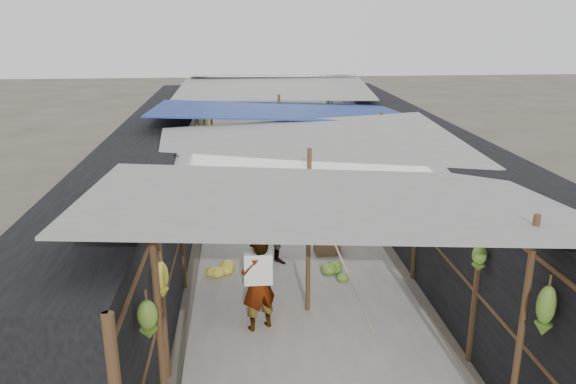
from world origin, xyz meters
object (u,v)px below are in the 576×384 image
object	(u,v)px
vendor_elderly	(258,284)
vendor_seated	(368,211)
black_basin	(338,197)
crate_near	(327,247)
shopper_blue	(274,226)

from	to	relation	value
vendor_elderly	vendor_seated	world-z (taller)	vendor_elderly
black_basin	crate_near	bearing A→B (deg)	-103.73
vendor_elderly	crate_near	bearing A→B (deg)	-144.05
vendor_elderly	vendor_seated	size ratio (longest dim) A/B	1.59
crate_near	vendor_seated	distance (m)	1.55
crate_near	black_basin	world-z (taller)	crate_near
shopper_blue	vendor_seated	distance (m)	2.62
vendor_elderly	vendor_seated	distance (m)	4.50
crate_near	black_basin	xyz separation A→B (m)	(0.81, 3.30, -0.05)
crate_near	vendor_elderly	world-z (taller)	vendor_elderly
shopper_blue	vendor_seated	xyz separation A→B (m)	(2.11, 1.52, -0.31)
crate_near	shopper_blue	size ratio (longest dim) A/B	0.31
crate_near	vendor_elderly	xyz separation A→B (m)	(-1.42, -2.65, 0.59)
shopper_blue	crate_near	bearing A→B (deg)	18.71
crate_near	black_basin	size ratio (longest dim) A/B	0.81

